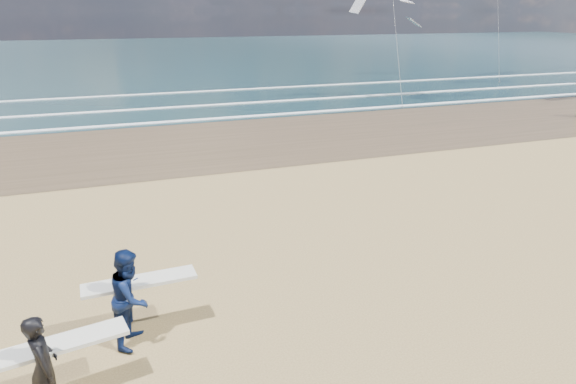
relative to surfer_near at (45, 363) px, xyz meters
name	(u,v)px	position (x,y,z in m)	size (l,w,h in m)	color
wet_sand_strip	(463,118)	(21.67, 17.68, -0.91)	(220.00, 12.00, 0.01)	#4E4029
ocean	(238,53)	(21.67, 71.68, -0.91)	(220.00, 100.00, 0.02)	#193437
foam_breakers	(380,94)	(21.67, 27.78, -0.87)	(220.00, 11.70, 0.05)	white
surfer_near	(45,363)	(0.00, 0.00, 0.00)	(2.26, 1.16, 1.80)	black
surfer_far	(131,296)	(1.41, 1.51, 0.07)	(2.22, 1.24, 1.97)	#0B1942
kite_1	(396,33)	(20.80, 24.55, 3.79)	(5.58, 4.71, 8.56)	slate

